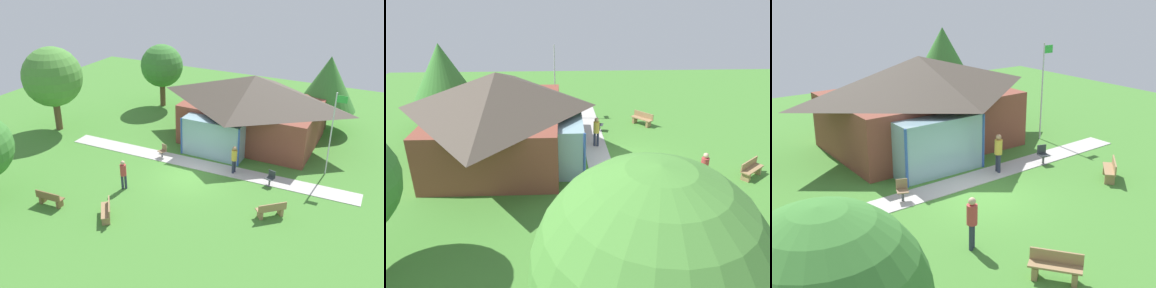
{
  "view_description": "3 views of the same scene",
  "coord_description": "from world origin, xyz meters",
  "views": [
    {
      "loc": [
        9.94,
        -19.26,
        12.34
      ],
      "look_at": [
        -0.88,
        2.02,
        1.1
      ],
      "focal_mm": 39.75,
      "sensor_mm": 36.0,
      "label": 1
    },
    {
      "loc": [
        -16.43,
        3.46,
        8.47
      ],
      "look_at": [
        -0.49,
        2.77,
        1.32
      ],
      "focal_mm": 33.07,
      "sensor_mm": 36.0,
      "label": 2
    },
    {
      "loc": [
        -10.73,
        -13.48,
        7.94
      ],
      "look_at": [
        0.62,
        2.09,
        1.47
      ],
      "focal_mm": 45.51,
      "sensor_mm": 36.0,
      "label": 3
    }
  ],
  "objects": [
    {
      "name": "bench_mid_right",
      "position": [
        5.44,
        -1.75,
        0.4
      ],
      "size": [
        1.41,
        1.33,
        0.84
      ],
      "rotation": [
        0.0,
        0.0,
        0.73
      ],
      "color": "#9E7A51",
      "rests_on": "ground_plane"
    },
    {
      "name": "patio_chair_lawn_spare",
      "position": [
        4.46,
        1.26,
        0.42
      ],
      "size": [
        0.55,
        0.55,
        0.86
      ],
      "rotation": [
        0.0,
        0.0,
        2.86
      ],
      "color": "#33383D",
      "rests_on": "ground_plane"
    },
    {
      "name": "footpath",
      "position": [
        0.0,
        1.61,
        0.01
      ],
      "size": [
        18.71,
        1.81,
        0.03
      ],
      "primitive_type": "cube",
      "rotation": [
        0.0,
        0.0,
        0.03
      ],
      "color": "#BCB7B2",
      "rests_on": "ground_plane"
    },
    {
      "name": "pavilion",
      "position": [
        1.3,
        6.71,
        2.35
      ],
      "size": [
        9.66,
        8.02,
        4.52
      ],
      "color": "brown",
      "rests_on": "ground_plane"
    },
    {
      "name": "bench_front_center",
      "position": [
        -1.78,
        -5.52,
        0.4
      ],
      "size": [
        1.26,
        1.46,
        0.84
      ],
      "rotation": [
        0.0,
        0.0,
        2.22
      ],
      "color": "#9E7A51",
      "rests_on": "ground_plane"
    },
    {
      "name": "ground_plane",
      "position": [
        0.0,
        0.0,
        0.0
      ],
      "size": [
        44.0,
        44.0,
        0.0
      ],
      "primitive_type": "plane",
      "color": "#478433"
    },
    {
      "name": "flagpole",
      "position": [
        7.03,
        4.01,
        2.8
      ],
      "size": [
        0.64,
        0.08,
        5.04
      ],
      "color": "silver",
      "rests_on": "ground_plane"
    },
    {
      "name": "patio_chair_west",
      "position": [
        -2.7,
        1.5,
        0.42
      ],
      "size": [
        0.57,
        0.57,
        0.86
      ],
      "rotation": [
        0.0,
        0.0,
        2.76
      ],
      "color": "#8C6B4C",
      "rests_on": "ground_plane"
    },
    {
      "name": "tree_behind_pavilion_right",
      "position": [
        5.42,
        10.86,
        3.49
      ],
      "size": [
        4.19,
        4.19,
        5.39
      ],
      "color": "brown",
      "rests_on": "ground_plane"
    },
    {
      "name": "tree_west_hedge",
      "position": [
        -11.84,
        2.02,
        3.93
      ],
      "size": [
        4.19,
        4.19,
        6.04
      ],
      "color": "brown",
      "rests_on": "ground_plane"
    },
    {
      "name": "visitor_strolling_lawn",
      "position": [
        -2.65,
        -2.81,
        1.02
      ],
      "size": [
        0.34,
        0.34,
        1.74
      ],
      "rotation": [
        0.0,
        0.0,
        0.65
      ],
      "color": "#2D3347",
      "rests_on": "ground_plane"
    },
    {
      "name": "visitor_on_path",
      "position": [
        2.11,
        1.62,
        1.02
      ],
      "size": [
        0.34,
        0.34,
        1.74
      ],
      "rotation": [
        0.0,
        0.0,
        4.51
      ],
      "color": "#2D3347",
      "rests_on": "ground_plane"
    }
  ]
}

